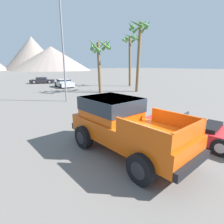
{
  "coord_description": "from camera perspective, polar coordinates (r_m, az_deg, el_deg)",
  "views": [
    {
      "loc": [
        -4.26,
        -4.71,
        3.14
      ],
      "look_at": [
        -0.43,
        0.77,
        1.35
      ],
      "focal_mm": 28.0,
      "sensor_mm": 36.0,
      "label": 1
    }
  ],
  "objects": [
    {
      "name": "ground_plane",
      "position": [
        7.08,
        6.54,
        -11.4
      ],
      "size": [
        320.0,
        320.0,
        0.0
      ],
      "primitive_type": "plane",
      "color": "slate"
    },
    {
      "name": "red_convertible_car",
      "position": [
        8.39,
        24.66,
        -5.27
      ],
      "size": [
        2.68,
        4.46,
        1.02
      ],
      "rotation": [
        0.0,
        0.0,
        0.22
      ],
      "color": "red",
      "rests_on": "ground_plane"
    },
    {
      "name": "palm_tree_tall",
      "position": [
        21.85,
        8.73,
        22.56
      ],
      "size": [
        2.76,
        2.62,
        8.14
      ],
      "color": "brown",
      "rests_on": "ground_plane"
    },
    {
      "name": "parked_car_silver",
      "position": [
        27.22,
        -15.43,
        9.11
      ],
      "size": [
        2.15,
        4.16,
        1.15
      ],
      "rotation": [
        0.0,
        0.0,
        3.09
      ],
      "color": "#B7BABF",
      "rests_on": "ground_plane"
    },
    {
      "name": "street_lamp_post",
      "position": [
        16.13,
        -15.85,
        21.24
      ],
      "size": [
        0.9,
        0.24,
        8.49
      ],
      "color": "slate",
      "rests_on": "ground_plane"
    },
    {
      "name": "orange_pickup_truck",
      "position": [
        6.45,
        3.18,
        -3.42
      ],
      "size": [
        2.63,
        5.07,
        1.95
      ],
      "rotation": [
        0.0,
        0.0,
        0.11
      ],
      "color": "#CC4C0C",
      "rests_on": "ground_plane"
    },
    {
      "name": "palm_tree_leaning",
      "position": [
        27.67,
        6.27,
        20.43
      ],
      "size": [
        2.76,
        2.72,
        7.62
      ],
      "color": "brown",
      "rests_on": "ground_plane"
    },
    {
      "name": "palm_tree_short",
      "position": [
        20.7,
        -4.04,
        18.89
      ],
      "size": [
        2.89,
        2.93,
        6.06
      ],
      "color": "brown",
      "rests_on": "ground_plane"
    },
    {
      "name": "parked_car_dark",
      "position": [
        34.18,
        -21.81,
        9.65
      ],
      "size": [
        4.45,
        3.13,
        1.09
      ],
      "rotation": [
        0.0,
        0.0,
        4.33
      ],
      "color": "#232328",
      "rests_on": "ground_plane"
    }
  ]
}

